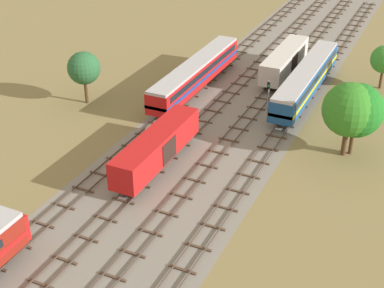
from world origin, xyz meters
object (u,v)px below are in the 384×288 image
freight_boxcar_left_mid (157,147)px  passenger_coach_far_left_midfar (196,72)px  passenger_coach_centre_far (306,78)px  signal_post_near (268,96)px  freight_boxcar_centre_left_farther (285,60)px

freight_boxcar_left_mid → passenger_coach_far_left_midfar: size_ratio=0.64×
passenger_coach_centre_far → signal_post_near: signal_post_near is taller
freight_boxcar_centre_left_farther → signal_post_near: 14.27m
passenger_coach_far_left_midfar → freight_boxcar_centre_left_farther: passenger_coach_far_left_midfar is taller
passenger_coach_far_left_midfar → freight_boxcar_centre_left_farther: (9.01, 9.61, -0.16)m
passenger_coach_far_left_midfar → passenger_coach_centre_far: 14.14m
freight_boxcar_centre_left_farther → signal_post_near: size_ratio=2.72×
passenger_coach_far_left_midfar → signal_post_near: 12.13m
freight_boxcar_left_mid → signal_post_near: signal_post_near is taller
passenger_coach_far_left_midfar → passenger_coach_centre_far: bearing=17.2°
freight_boxcar_centre_left_farther → passenger_coach_centre_far: bearing=-50.4°
freight_boxcar_left_mid → passenger_coach_far_left_midfar: 19.59m
freight_boxcar_left_mid → passenger_coach_centre_far: bearing=68.8°
signal_post_near → freight_boxcar_centre_left_farther: bearing=99.1°
passenger_coach_far_left_midfar → signal_post_near: size_ratio=4.28×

